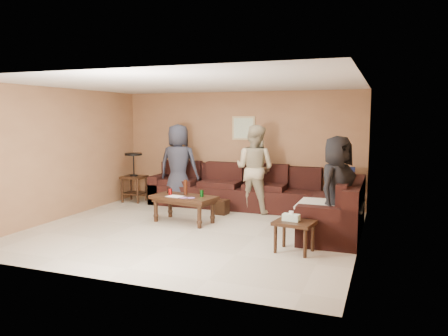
% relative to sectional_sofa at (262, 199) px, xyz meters
% --- Properties ---
extents(room, '(5.60, 5.50, 2.50)m').
position_rel_sectional_sofa_xyz_m(room, '(-0.81, -1.52, 1.34)').
color(room, beige).
rests_on(room, ground).
extents(sectional_sofa, '(4.65, 2.90, 0.97)m').
position_rel_sectional_sofa_xyz_m(sectional_sofa, '(0.00, 0.00, 0.00)').
color(sectional_sofa, black).
rests_on(sectional_sofa, ground).
extents(coffee_table, '(1.28, 0.80, 0.78)m').
position_rel_sectional_sofa_xyz_m(coffee_table, '(-1.21, -1.07, 0.10)').
color(coffee_table, black).
rests_on(coffee_table, ground).
extents(end_table_left, '(0.51, 0.51, 1.12)m').
position_rel_sectional_sofa_xyz_m(end_table_left, '(-3.15, 0.33, 0.26)').
color(end_table_left, black).
rests_on(end_table_left, ground).
extents(side_table_right, '(0.61, 0.53, 0.60)m').
position_rel_sectional_sofa_xyz_m(side_table_right, '(1.07, -2.13, 0.07)').
color(side_table_right, black).
rests_on(side_table_right, ground).
extents(waste_bin, '(0.27, 0.27, 0.29)m').
position_rel_sectional_sofa_xyz_m(waste_bin, '(-0.79, -0.19, -0.18)').
color(waste_bin, black).
rests_on(waste_bin, ground).
extents(wall_art, '(0.52, 0.04, 0.52)m').
position_rel_sectional_sofa_xyz_m(wall_art, '(-0.71, 0.96, 1.37)').
color(wall_art, tan).
rests_on(wall_art, ground).
extents(person_left, '(0.93, 0.65, 1.79)m').
position_rel_sectional_sofa_xyz_m(person_left, '(-1.98, 0.28, 0.57)').
color(person_left, '#292C39').
rests_on(person_left, ground).
extents(person_middle, '(0.99, 0.84, 1.79)m').
position_rel_sectional_sofa_xyz_m(person_middle, '(-0.25, 0.28, 0.57)').
color(person_middle, tan).
rests_on(person_middle, ground).
extents(person_right, '(0.80, 0.95, 1.67)m').
position_rel_sectional_sofa_xyz_m(person_right, '(1.57, -1.34, 0.51)').
color(person_right, black).
rests_on(person_right, ground).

